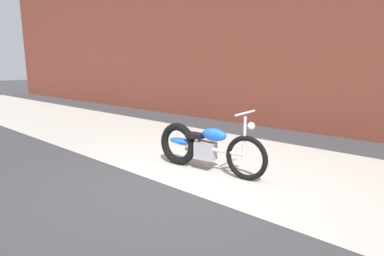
# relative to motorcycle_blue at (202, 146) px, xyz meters

# --- Properties ---
(ground_plane) EXTENTS (80.00, 80.00, 0.00)m
(ground_plane) POSITION_rel_motorcycle_blue_xyz_m (0.23, -0.86, -0.40)
(ground_plane) COLOR #38383A
(sidewalk_slab) EXTENTS (36.00, 3.50, 0.01)m
(sidewalk_slab) POSITION_rel_motorcycle_blue_xyz_m (0.23, 0.89, -0.40)
(sidewalk_slab) COLOR #B2ADA3
(sidewalk_slab) RESTS_ON ground
(brick_building_wall) EXTENTS (36.00, 0.50, 6.25)m
(brick_building_wall) POSITION_rel_motorcycle_blue_xyz_m (0.23, 4.34, 2.73)
(brick_building_wall) COLOR brown
(brick_building_wall) RESTS_ON ground
(motorcycle_blue) EXTENTS (2.01, 0.58, 1.03)m
(motorcycle_blue) POSITION_rel_motorcycle_blue_xyz_m (0.00, 0.00, 0.00)
(motorcycle_blue) COLOR black
(motorcycle_blue) RESTS_ON ground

